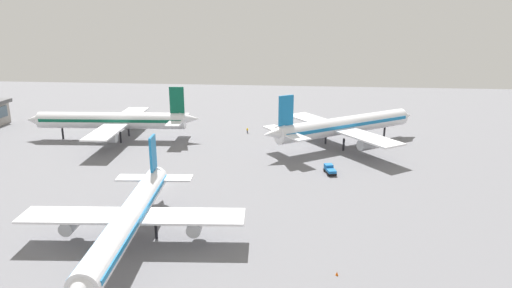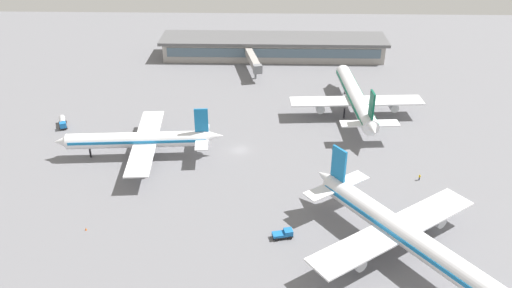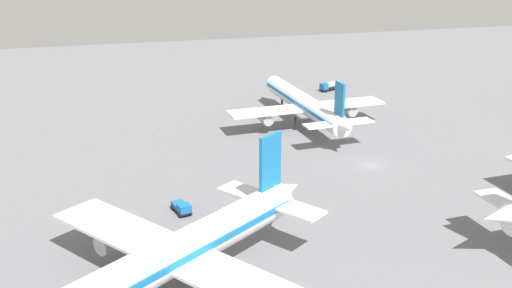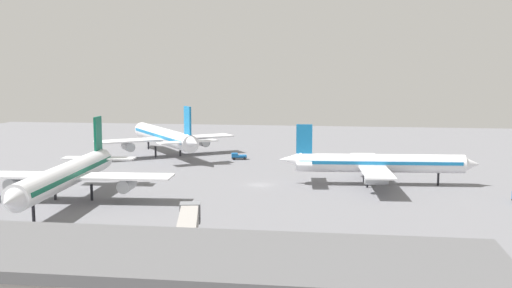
# 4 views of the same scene
# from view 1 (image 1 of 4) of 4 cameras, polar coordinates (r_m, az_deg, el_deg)

# --- Properties ---
(ground) EXTENTS (288.00, 288.00, 0.00)m
(ground) POSITION_cam_1_polar(r_m,az_deg,el_deg) (103.25, -12.06, -5.04)
(ground) COLOR slate
(airplane_at_gate) EXTENTS (46.10, 37.06, 14.02)m
(airplane_at_gate) POSITION_cam_1_polar(r_m,az_deg,el_deg) (76.65, -15.50, -8.83)
(airplane_at_gate) COLOR white
(airplane_at_gate) RESTS_ON ground
(airplane_taxiing) EXTENTS (42.02, 52.33, 15.92)m
(airplane_taxiing) POSITION_cam_1_polar(r_m,az_deg,el_deg) (141.80, -17.36, 2.83)
(airplane_taxiing) COLOR white
(airplane_taxiing) RESTS_ON ground
(airplane_distant) EXTENTS (38.78, 45.84, 16.29)m
(airplane_distant) POSITION_cam_1_polar(r_m,az_deg,el_deg) (131.03, 10.88, 2.28)
(airplane_distant) COLOR white
(airplane_distant) RESTS_ON ground
(pushback_tractor) EXTENTS (4.72, 3.04, 1.90)m
(pushback_tractor) POSITION_cam_1_polar(r_m,az_deg,el_deg) (109.26, 9.21, -3.14)
(pushback_tractor) COLOR black
(pushback_tractor) RESTS_ON ground
(ground_crew_worker) EXTENTS (0.53, 0.53, 1.67)m
(ground_crew_worker) POSITION_cam_1_polar(r_m,az_deg,el_deg) (143.81, -1.09, 1.72)
(ground_crew_worker) COLOR #1E2338
(ground_crew_worker) RESTS_ON ground
(safety_cone_near_gate) EXTENTS (0.44, 0.44, 0.60)m
(safety_cone_near_gate) POSITION_cam_1_polar(r_m,az_deg,el_deg) (69.60, 10.09, -15.66)
(safety_cone_near_gate) COLOR #EA590C
(safety_cone_near_gate) RESTS_ON ground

